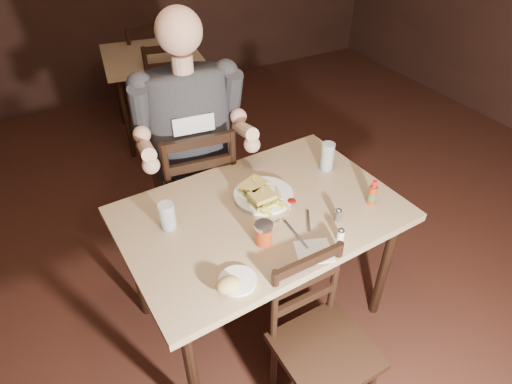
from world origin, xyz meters
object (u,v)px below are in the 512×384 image
chair_far (196,190)px  glass_left (167,216)px  chair_near (325,351)px  hot_sauce (373,192)px  syrup_dispenser (264,233)px  diner (189,114)px  bg_chair_far (139,68)px  glass_right (327,157)px  bg_chair_near (177,111)px  dinner_plate (264,196)px  side_plate (238,281)px  bg_table (152,64)px  main_table (261,222)px

chair_far → glass_left: bearing=66.5°
chair_far → chair_near: size_ratio=1.16×
hot_sauce → syrup_dispenser: 0.59m
diner → glass_left: diner is taller
hot_sauce → bg_chair_far: bearing=96.3°
glass_right → bg_chair_near: bearing=101.2°
bg_chair_far → syrup_dispenser: (-0.26, -2.99, 0.37)m
syrup_dispenser → dinner_plate: bearing=57.4°
bg_chair_near → chair_near: bearing=-83.4°
hot_sauce → syrup_dispenser: hot_sauce is taller
glass_left → syrup_dispenser: bearing=-41.1°
chair_far → glass_right: bearing=145.2°
bg_chair_near → bg_chair_far: bearing=100.9°
chair_near → bg_chair_near: bearing=84.4°
chair_far → chair_near: (0.09, -1.24, -0.07)m
bg_chair_far → syrup_dispenser: bg_chair_far is taller
chair_near → bg_chair_far: bg_chair_far is taller
side_plate → bg_chair_far: bearing=81.7°
chair_near → diner: size_ratio=0.79×
bg_table → hot_sauce: hot_sauce is taller
bg_chair_far → glass_left: size_ratio=6.77×
dinner_plate → bg_chair_far: bearing=87.7°
syrup_dispenser → bg_chair_near: bearing=78.7°
bg_chair_far → syrup_dispenser: 3.02m
diner → glass_left: bearing=-115.6°
bg_table → hot_sauce: 2.48m
bg_table → glass_left: size_ratio=6.81×
chair_far → bg_chair_far: (0.26, 2.15, -0.04)m
glass_left → syrup_dispenser: (0.33, -0.29, -0.01)m
bg_table → side_plate: 2.63m
dinner_plate → glass_right: glass_right is taller
hot_sauce → syrup_dispenser: size_ratio=1.26×
glass_left → side_plate: (0.13, -0.44, -0.06)m
glass_left → main_table: bearing=-13.4°
bg_table → hot_sauce: bearing=-82.3°
bg_table → chair_near: (-0.17, -2.84, -0.26)m
bg_chair_near → glass_right: bearing=-67.9°
bg_chair_far → diner: size_ratio=0.85×
syrup_dispenser → side_plate: 0.25m
bg_chair_far → glass_right: size_ratio=5.71×
chair_far → side_plate: (-0.20, -0.99, 0.29)m
chair_far → hot_sauce: (0.59, -0.86, 0.35)m
chair_near → hot_sauce: (0.50, 0.39, 0.42)m
bg_chair_near → diner: diner is taller
diner → hot_sauce: bearing=-46.0°
chair_near → bg_chair_near: (0.17, 2.29, 0.06)m
diner → glass_left: 0.62m
bg_table → glass_right: size_ratio=5.73×
bg_chair_near → diner: bearing=-92.8°
dinner_plate → side_plate: (-0.35, -0.42, -0.00)m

